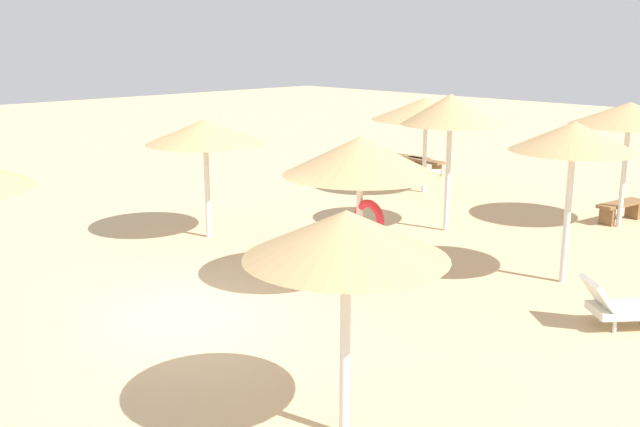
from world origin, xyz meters
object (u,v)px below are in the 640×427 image
(parasol_0, at_px, (426,109))
(bench_0, at_px, (409,160))
(lounger_3, at_px, (638,307))
(bench_2, at_px, (424,164))
(parasol_7, at_px, (205,132))
(lounger_0, at_px, (408,170))
(parasol_3, at_px, (574,137))
(parasol_4, at_px, (360,157))
(bench_1, at_px, (621,208))
(parasol_9, at_px, (451,110))
(parasol_8, at_px, (346,236))
(parasol_5, at_px, (630,114))

(parasol_0, xyz_separation_m, bench_0, (-2.54, 2.45, -2.06))
(lounger_3, bearing_deg, bench_0, 144.03)
(lounger_3, xyz_separation_m, bench_2, (-10.31, 7.86, 0.02))
(parasol_7, xyz_separation_m, bench_2, (-1.39, 9.59, -2.03))
(lounger_0, bearing_deg, parasol_7, -82.41)
(bench_0, bearing_deg, parasol_3, -36.78)
(parasol_4, height_order, lounger_3, parasol_4)
(bench_2, bearing_deg, bench_1, -12.16)
(parasol_0, height_order, parasol_9, parasol_9)
(parasol_3, bearing_deg, bench_0, 143.22)
(parasol_8, relative_size, bench_1, 1.70)
(parasol_0, bearing_deg, bench_0, 135.97)
(parasol_4, distance_m, lounger_3, 5.02)
(parasol_9, height_order, lounger_0, parasol_9)
(parasol_0, relative_size, parasol_8, 1.18)
(parasol_0, bearing_deg, parasol_7, -92.58)
(parasol_5, distance_m, lounger_3, 6.91)
(parasol_8, xyz_separation_m, parasol_9, (-4.59, 8.14, 0.45))
(lounger_0, relative_size, bench_1, 1.29)
(parasol_8, distance_m, bench_0, 17.12)
(bench_0, xyz_separation_m, bench_2, (0.81, -0.22, 0.00))
(parasol_7, height_order, bench_1, parasol_7)
(lounger_0, distance_m, bench_0, 1.78)
(bench_0, relative_size, bench_1, 0.97)
(parasol_5, xyz_separation_m, lounger_0, (-7.14, 0.84, -2.35))
(bench_2, bearing_deg, parasol_7, -81.72)
(parasol_3, height_order, bench_1, parasol_3)
(lounger_0, height_order, lounger_3, lounger_3)
(parasol_9, height_order, bench_1, parasol_9)
(parasol_4, distance_m, bench_2, 11.68)
(parasol_9, bearing_deg, bench_0, 135.44)
(parasol_3, relative_size, lounger_0, 1.49)
(parasol_0, bearing_deg, parasol_9, -45.00)
(bench_1, bearing_deg, lounger_3, -63.91)
(parasol_0, distance_m, parasol_5, 5.70)
(parasol_8, xyz_separation_m, lounger_0, (-9.08, 12.22, -2.03))
(parasol_3, xyz_separation_m, parasol_7, (-7.07, -2.87, -0.30))
(parasol_0, xyz_separation_m, parasol_4, (4.41, -7.48, -0.01))
(parasol_5, height_order, bench_2, parasol_5)
(parasol_7, relative_size, bench_1, 1.72)
(lounger_0, bearing_deg, parasol_3, -34.03)
(parasol_4, xyz_separation_m, bench_1, (1.09, 8.17, -2.05))
(parasol_5, relative_size, bench_0, 1.96)
(parasol_8, bearing_deg, parasol_3, 97.59)
(parasol_7, distance_m, bench_2, 9.90)
(parasol_3, relative_size, bench_0, 1.97)
(parasol_3, xyz_separation_m, parasol_4, (-2.32, -3.00, -0.28))
(parasol_4, relative_size, bench_1, 1.79)
(parasol_4, xyz_separation_m, lounger_0, (-5.87, 8.53, -2.09))
(parasol_5, relative_size, parasol_8, 1.12)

